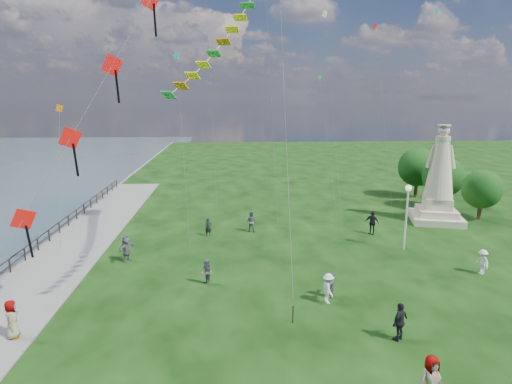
{
  "coord_description": "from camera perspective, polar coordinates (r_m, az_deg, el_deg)",
  "views": [
    {
      "loc": [
        -2.48,
        -15.96,
        10.82
      ],
      "look_at": [
        -1.0,
        8.0,
        5.5
      ],
      "focal_mm": 30.0,
      "sensor_mm": 36.0,
      "label": 1
    }
  ],
  "objects": [
    {
      "name": "waterfront",
      "position": [
        30.06,
        -28.85,
        -10.36
      ],
      "size": [
        200.0,
        200.0,
        1.51
      ],
      "color": "#32444B",
      "rests_on": "ground"
    },
    {
      "name": "statue",
      "position": [
        40.8,
        23.18,
        0.75
      ],
      "size": [
        5.12,
        5.12,
        8.55
      ],
      "rotation": [
        0.0,
        0.0,
        -0.25
      ],
      "color": "beige",
      "rests_on": "ground"
    },
    {
      "name": "lamppost",
      "position": [
        32.17,
        19.52,
        -1.45
      ],
      "size": [
        0.45,
        0.45,
        4.81
      ],
      "color": "silver",
      "rests_on": "ground"
    },
    {
      "name": "tree_row",
      "position": [
        46.81,
        23.28,
        2.09
      ],
      "size": [
        5.83,
        12.68,
        5.5
      ],
      "color": "#382314",
      "rests_on": "ground"
    },
    {
      "name": "person_1",
      "position": [
        25.67,
        -6.61,
        -10.59
      ],
      "size": [
        0.83,
        0.9,
        1.58
      ],
      "primitive_type": "imported",
      "rotation": [
        0.0,
        0.0,
        -0.96
      ],
      "color": "#595960",
      "rests_on": "ground"
    },
    {
      "name": "person_2",
      "position": [
        23.75,
        9.59,
        -12.57
      ],
      "size": [
        0.71,
        1.15,
        1.66
      ],
      "primitive_type": "imported",
      "rotation": [
        0.0,
        0.0,
        1.73
      ],
      "color": "silver",
      "rests_on": "ground"
    },
    {
      "name": "person_3",
      "position": [
        21.2,
        18.63,
        -16.06
      ],
      "size": [
        1.19,
        1.09,
        1.84
      ],
      "primitive_type": "imported",
      "rotation": [
        0.0,
        0.0,
        3.8
      ],
      "color": "black",
      "rests_on": "ground"
    },
    {
      "name": "person_4",
      "position": [
        17.73,
        22.22,
        -22.29
      ],
      "size": [
        1.07,
        0.81,
        1.94
      ],
      "primitive_type": "imported",
      "rotation": [
        0.0,
        0.0,
        0.26
      ],
      "color": "#595960",
      "rests_on": "ground"
    },
    {
      "name": "person_5",
      "position": [
        30.21,
        -16.91,
        -7.22
      ],
      "size": [
        1.42,
        1.83,
        1.82
      ],
      "primitive_type": "imported",
      "rotation": [
        0.0,
        0.0,
        1.1
      ],
      "color": "#595960",
      "rests_on": "ground"
    },
    {
      "name": "person_6",
      "position": [
        34.33,
        -6.38,
        -4.69
      ],
      "size": [
        0.62,
        0.52,
        1.45
      ],
      "primitive_type": "imported",
      "rotation": [
        0.0,
        0.0,
        0.39
      ],
      "color": "black",
      "rests_on": "ground"
    },
    {
      "name": "person_7",
      "position": [
        35.16,
        -0.67,
        -3.94
      ],
      "size": [
        0.98,
        0.79,
        1.75
      ],
      "primitive_type": "imported",
      "rotation": [
        0.0,
        0.0,
        2.79
      ],
      "color": "#595960",
      "rests_on": "ground"
    },
    {
      "name": "person_8",
      "position": [
        30.47,
        27.94,
        -8.23
      ],
      "size": [
        0.66,
        1.09,
        1.59
      ],
      "primitive_type": "imported",
      "rotation": [
        0.0,
        0.0,
        -1.44
      ],
      "color": "silver",
      "rests_on": "ground"
    },
    {
      "name": "person_9",
      "position": [
        35.77,
        15.22,
        -3.95
      ],
      "size": [
        1.25,
        1.15,
        1.93
      ],
      "primitive_type": "imported",
      "rotation": [
        0.0,
        0.0,
        -0.66
      ],
      "color": "black",
      "rests_on": "ground"
    },
    {
      "name": "person_10",
      "position": [
        23.08,
        -29.76,
        -14.71
      ],
      "size": [
        0.79,
        1.01,
        1.81
      ],
      "primitive_type": "imported",
      "rotation": [
        0.0,
        0.0,
        1.89
      ],
      "color": "#595960",
      "rests_on": "ground"
    },
    {
      "name": "person_11",
      "position": [
        24.43,
        9.94,
        -12.1
      ],
      "size": [
        1.11,
        1.47,
        1.46
      ],
      "primitive_type": "imported",
      "rotation": [
        0.0,
        0.0,
        4.27
      ],
      "color": "#595960",
      "rests_on": "ground"
    },
    {
      "name": "red_kite_train",
      "position": [
        21.28,
        -19.01,
        14.47
      ],
      "size": [
        9.37,
        9.35,
        19.1
      ],
      "color": "black",
      "rests_on": "ground"
    },
    {
      "name": "small_kites",
      "position": [
        39.33,
        3.13,
        17.61
      ],
      "size": [
        32.48,
        16.44,
        27.63
      ],
      "color": "teal",
      "rests_on": "ground"
    }
  ]
}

